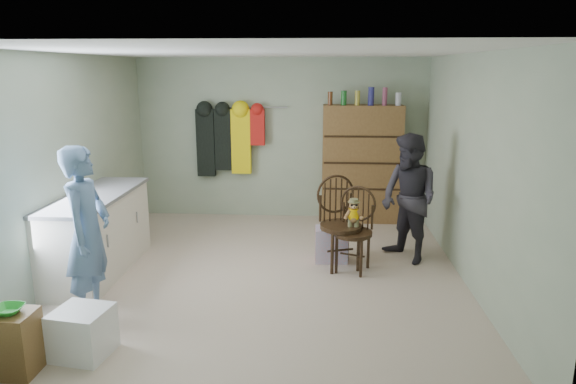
# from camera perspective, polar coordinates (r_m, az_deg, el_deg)

# --- Properties ---
(ground_plane) EXTENTS (5.00, 5.00, 0.00)m
(ground_plane) POSITION_cam_1_polar(r_m,az_deg,el_deg) (6.02, -2.53, -9.24)
(ground_plane) COLOR beige
(ground_plane) RESTS_ON ground
(room_walls) EXTENTS (5.00, 5.00, 5.00)m
(room_walls) POSITION_cam_1_polar(r_m,az_deg,el_deg) (6.13, -2.15, 6.48)
(room_walls) COLOR #A1AE92
(room_walls) RESTS_ON ground
(counter) EXTENTS (0.64, 1.86, 0.94)m
(counter) POSITION_cam_1_polar(r_m,az_deg,el_deg) (6.36, -20.37, -4.32)
(counter) COLOR silver
(counter) RESTS_ON ground
(stool) EXTENTS (0.36, 0.31, 0.51)m
(stool) POSITION_cam_1_polar(r_m,az_deg,el_deg) (4.68, -28.25, -14.58)
(stool) COLOR brown
(stool) RESTS_ON ground
(bowl) EXTENTS (0.22, 0.22, 0.05)m
(bowl) POSITION_cam_1_polar(r_m,az_deg,el_deg) (4.56, -28.65, -11.42)
(bowl) COLOR green
(bowl) RESTS_ON stool
(plastic_tub) EXTENTS (0.48, 0.47, 0.41)m
(plastic_tub) POSITION_cam_1_polar(r_m,az_deg,el_deg) (4.73, -21.84, -14.28)
(plastic_tub) COLOR white
(plastic_tub) RESTS_ON ground
(chair_front) EXTENTS (0.57, 0.57, 1.00)m
(chair_front) POSITION_cam_1_polar(r_m,az_deg,el_deg) (6.05, 7.40, -3.46)
(chair_front) COLOR #322011
(chair_front) RESTS_ON ground
(chair_far) EXTENTS (0.62, 0.62, 1.10)m
(chair_far) POSITION_cam_1_polar(r_m,az_deg,el_deg) (6.14, 5.67, -2.97)
(chair_far) COLOR #322011
(chair_far) RESTS_ON ground
(striped_bag) EXTENTS (0.40, 0.32, 0.42)m
(striped_bag) POSITION_cam_1_polar(r_m,az_deg,el_deg) (6.41, 4.83, -5.82)
(striped_bag) COLOR #E57281
(striped_bag) RESTS_ON ground
(person_left) EXTENTS (0.41, 0.61, 1.66)m
(person_left) POSITION_cam_1_polar(r_m,az_deg,el_deg) (5.16, -21.37, -4.31)
(person_left) COLOR #55749C
(person_left) RESTS_ON ground
(person_right) EXTENTS (0.93, 0.97, 1.58)m
(person_right) POSITION_cam_1_polar(r_m,az_deg,el_deg) (6.41, 13.29, -0.72)
(person_right) COLOR #2D2B33
(person_right) RESTS_ON ground
(dresser) EXTENTS (1.20, 0.39, 2.07)m
(dresser) POSITION_cam_1_polar(r_m,az_deg,el_deg) (7.97, 8.16, 3.16)
(dresser) COLOR brown
(dresser) RESTS_ON ground
(coat_rack) EXTENTS (1.42, 0.12, 1.09)m
(coat_rack) POSITION_cam_1_polar(r_m,az_deg,el_deg) (8.10, -6.69, 5.80)
(coat_rack) COLOR #99999E
(coat_rack) RESTS_ON ground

